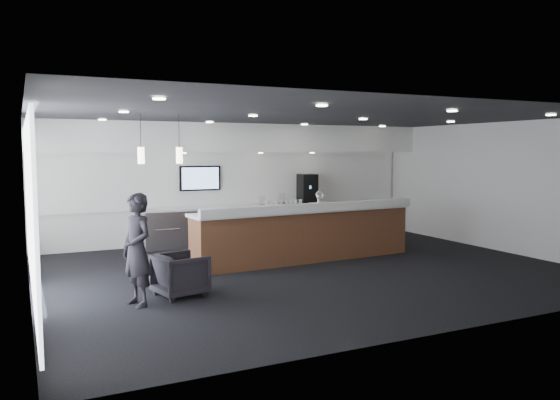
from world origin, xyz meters
name	(u,v)px	position (x,y,z in m)	size (l,w,h in m)	color
ground	(310,270)	(0.00, 0.00, 0.00)	(10.00, 10.00, 0.00)	black
ceiling	(311,116)	(0.00, 0.00, 3.00)	(10.00, 8.00, 0.02)	black
back_wall	(236,183)	(0.00, 4.00, 1.50)	(10.00, 0.02, 3.00)	white
left_wall	(27,205)	(-5.00, 0.00, 1.50)	(0.02, 8.00, 3.00)	white
right_wall	(498,187)	(5.00, 0.00, 1.50)	(0.02, 8.00, 3.00)	white
soffit_bulkhead	(242,138)	(0.00, 3.55, 2.65)	(10.00, 0.90, 0.70)	white
alcove_panel	(237,179)	(0.00, 3.97, 1.60)	(9.80, 0.06, 1.40)	white
window_blinds_wall	(29,205)	(-4.96, 0.00, 1.50)	(0.04, 7.36, 2.55)	#ADBDCF
back_credenza	(242,224)	(0.00, 3.64, 0.48)	(5.06, 0.66, 0.95)	#919298
wall_tv	(200,178)	(-1.00, 3.91, 1.65)	(1.05, 0.08, 0.62)	black
pendant_left	(177,155)	(-2.40, 0.80, 2.25)	(0.12, 0.12, 0.30)	#FFEBC6
pendant_right	(139,155)	(-3.10, 0.80, 2.25)	(0.12, 0.12, 0.30)	#FFEBC6
ceiling_can_lights	(311,117)	(0.00, 0.00, 2.97)	(7.00, 5.00, 0.02)	silver
service_counter	(305,234)	(0.35, 0.85, 0.58)	(5.08, 1.14, 1.49)	brown
coffee_machine	(307,188)	(1.93, 3.68, 1.33)	(0.47, 0.58, 0.76)	black
info_sign_left	(262,201)	(0.55, 3.55, 1.06)	(0.16, 0.02, 0.22)	silver
info_sign_right	(282,199)	(1.11, 3.57, 1.09)	(0.20, 0.02, 0.27)	silver
armchair	(180,275)	(-2.81, -0.78, 0.35)	(0.74, 0.76, 0.69)	black
lounge_guest	(137,250)	(-3.53, -1.03, 0.85)	(0.62, 0.41, 1.70)	black
cup_0	(300,201)	(1.63, 3.52, 1.00)	(0.10, 0.10, 0.10)	white
cup_1	(296,201)	(1.49, 3.52, 1.00)	(0.10, 0.10, 0.10)	white
cup_2	(291,202)	(1.35, 3.52, 1.00)	(0.10, 0.10, 0.10)	white
cup_3	(286,202)	(1.21, 3.52, 1.00)	(0.10, 0.10, 0.10)	white
cup_4	(281,202)	(1.07, 3.52, 1.00)	(0.10, 0.10, 0.10)	white
cup_5	(277,202)	(0.93, 3.52, 1.00)	(0.10, 0.10, 0.10)	white
cup_6	(272,203)	(0.79, 3.52, 1.00)	(0.10, 0.10, 0.10)	white
cup_7	(267,203)	(0.65, 3.52, 1.00)	(0.10, 0.10, 0.10)	white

